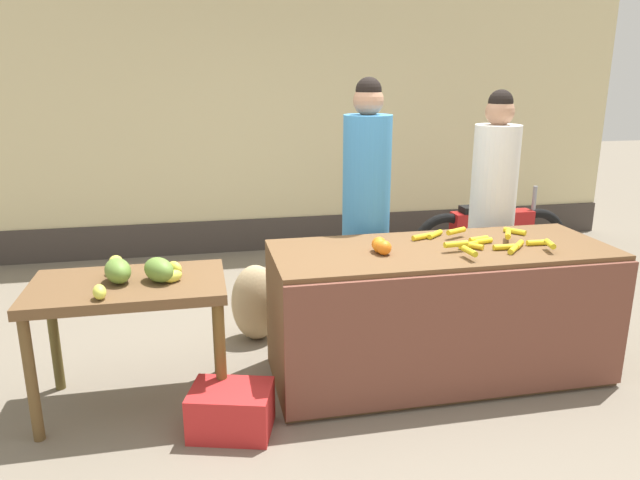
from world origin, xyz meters
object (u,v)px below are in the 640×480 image
(vendor_woman_white_shirt, at_px, (492,211))
(produce_sack, at_px, (256,302))
(produce_crate, at_px, (231,410))
(vendor_woman_blue_shirt, at_px, (366,212))
(parked_motorcycle, at_px, (491,236))

(vendor_woman_white_shirt, xyz_separation_m, produce_sack, (-1.81, 0.06, -0.62))
(vendor_woman_white_shirt, height_order, produce_crate, vendor_woman_white_shirt)
(vendor_woman_blue_shirt, xyz_separation_m, parked_motorcycle, (1.57, 1.07, -0.56))
(vendor_woman_blue_shirt, distance_m, produce_sack, 1.05)
(produce_crate, bearing_deg, produce_sack, 77.46)
(vendor_woman_blue_shirt, xyz_separation_m, produce_sack, (-0.80, 0.10, -0.67))
(produce_crate, xyz_separation_m, produce_sack, (0.26, 1.17, 0.16))
(vendor_woman_white_shirt, bearing_deg, vendor_woman_blue_shirt, -177.62)
(vendor_woman_white_shirt, xyz_separation_m, produce_crate, (-2.07, -1.11, -0.78))
(produce_crate, bearing_deg, parked_motorcycle, 39.13)
(vendor_woman_blue_shirt, height_order, vendor_woman_white_shirt, vendor_woman_blue_shirt)
(vendor_woman_white_shirt, distance_m, produce_crate, 2.47)
(vendor_woman_blue_shirt, height_order, parked_motorcycle, vendor_woman_blue_shirt)
(vendor_woman_blue_shirt, distance_m, produce_crate, 1.72)
(vendor_woman_white_shirt, relative_size, produce_crate, 4.11)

